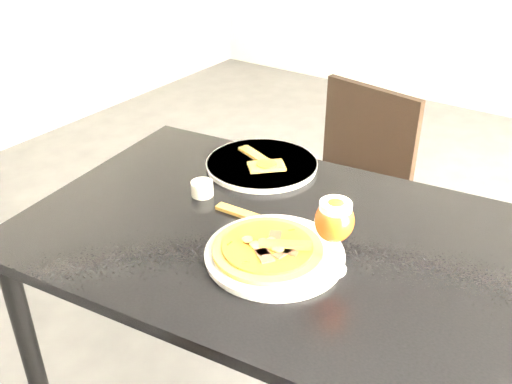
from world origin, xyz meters
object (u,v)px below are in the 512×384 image
Objects in this scene: beer_glass at (334,221)px; chair_far at (345,197)px; dining_table at (272,260)px; pizza at (268,248)px.

chair_far is at bearing 113.32° from beer_glass.
pizza reaches higher than dining_table.
chair_far is at bearing 103.10° from pizza.
dining_table is at bearing -69.44° from chair_far.
pizza is at bearing -67.07° from chair_far.
chair_far is 0.90m from beer_glass.
chair_far is 0.85m from pizza.
beer_glass is at bearing -24.05° from dining_table.
pizza is at bearing -164.08° from beer_glass.
dining_table is at bearing 118.20° from pizza.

